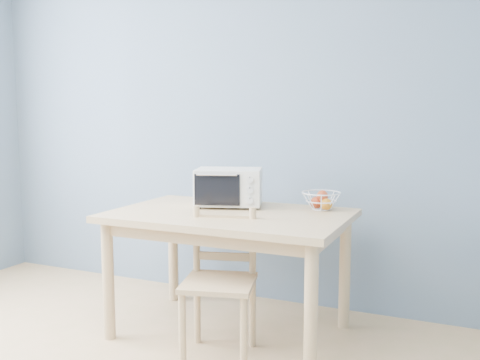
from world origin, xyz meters
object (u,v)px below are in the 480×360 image
at_px(dining_table, 230,229).
at_px(dining_chair, 220,284).
at_px(toaster_oven, 226,187).
at_px(fruit_basket, 322,200).

xyz_separation_m(dining_table, dining_chair, (0.08, -0.29, -0.25)).
bearing_deg(toaster_oven, dining_chair, -86.76).
distance_m(fruit_basket, dining_chair, 0.83).
xyz_separation_m(dining_table, fruit_basket, (0.48, 0.31, 0.16)).
xyz_separation_m(dining_table, toaster_oven, (-0.11, 0.18, 0.23)).
distance_m(toaster_oven, dining_chair, 0.69).
relative_size(toaster_oven, fruit_basket, 1.61).
bearing_deg(toaster_oven, dining_table, -77.52).
bearing_deg(fruit_basket, dining_chair, -124.35).
height_order(dining_table, fruit_basket, fruit_basket).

